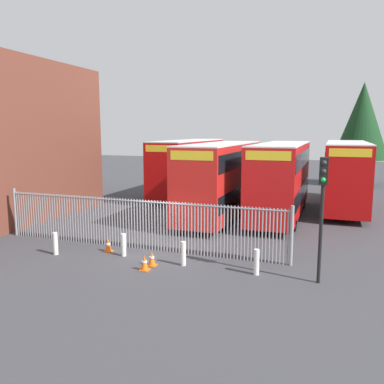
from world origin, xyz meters
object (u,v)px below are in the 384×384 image
(double_decker_bus_far_back, at_px, (189,166))
(bollard_near_left, at_px, (55,244))
(traffic_cone_mid_forecourt, at_px, (108,245))
(traffic_light_kerbside, at_px, (322,197))
(double_decker_bus_behind_fence_left, at_px, (222,177))
(bollard_far_right, at_px, (256,262))
(double_decker_bus_behind_fence_right, at_px, (346,172))
(bollard_center_front, at_px, (124,245))
(bollard_near_right, at_px, (183,254))
(traffic_cone_by_gate, at_px, (152,258))
(traffic_cone_near_kerb, at_px, (145,263))
(double_decker_bus_near_gate, at_px, (281,177))

(double_decker_bus_far_back, xyz_separation_m, bollard_near_left, (-0.14, -15.90, -1.95))
(traffic_cone_mid_forecourt, relative_size, traffic_light_kerbside, 0.14)
(double_decker_bus_behind_fence_left, distance_m, traffic_light_kerbside, 11.05)
(double_decker_bus_behind_fence_left, xyz_separation_m, bollard_far_right, (3.85, -9.20, -1.95))
(traffic_cone_mid_forecourt, bearing_deg, traffic_light_kerbside, -4.42)
(double_decker_bus_behind_fence_left, height_order, double_decker_bus_behind_fence_right, same)
(bollard_center_front, bearing_deg, bollard_near_right, -5.35)
(double_decker_bus_far_back, xyz_separation_m, bollard_center_front, (2.65, -15.11, -1.95))
(bollard_far_right, bearing_deg, bollard_near_left, -176.71)
(double_decker_bus_far_back, bearing_deg, traffic_cone_by_gate, -74.88)
(double_decker_bus_behind_fence_left, relative_size, bollard_far_right, 11.38)
(bollard_near_right, distance_m, traffic_cone_near_kerb, 1.55)
(double_decker_bus_near_gate, relative_size, traffic_cone_mid_forecourt, 18.32)
(traffic_cone_near_kerb, relative_size, traffic_light_kerbside, 0.14)
(bollard_center_front, distance_m, traffic_light_kerbside, 8.14)
(traffic_cone_mid_forecourt, bearing_deg, bollard_near_right, -8.69)
(traffic_cone_mid_forecourt, bearing_deg, bollard_far_right, -5.33)
(double_decker_bus_behind_fence_right, height_order, traffic_cone_by_gate, double_decker_bus_behind_fence_right)
(double_decker_bus_behind_fence_left, xyz_separation_m, bollard_near_right, (1.01, -9.16, -1.95))
(double_decker_bus_near_gate, xyz_separation_m, double_decker_bus_behind_fence_left, (-3.39, -1.13, 0.00))
(bollard_near_left, relative_size, bollard_center_front, 1.00)
(double_decker_bus_near_gate, xyz_separation_m, traffic_cone_by_gate, (-3.50, -10.73, -2.13))
(double_decker_bus_far_back, relative_size, traffic_cone_by_gate, 18.32)
(double_decker_bus_behind_fence_left, bearing_deg, traffic_cone_by_gate, -90.68)
(traffic_cone_mid_forecourt, bearing_deg, bollard_center_front, -18.23)
(double_decker_bus_far_back, distance_m, bollard_near_left, 16.02)
(traffic_cone_by_gate, relative_size, traffic_cone_mid_forecourt, 1.00)
(double_decker_bus_near_gate, bearing_deg, traffic_cone_mid_forecourt, -121.85)
(double_decker_bus_behind_fence_left, distance_m, bollard_far_right, 10.17)
(bollard_center_front, xyz_separation_m, bollard_near_right, (2.75, -0.26, 0.00))
(bollard_near_right, bearing_deg, double_decker_bus_behind_fence_left, 96.32)
(bollard_near_left, distance_m, bollard_near_right, 5.56)
(double_decker_bus_far_back, relative_size, bollard_far_right, 11.38)
(bollard_near_right, relative_size, bollard_far_right, 1.00)
(bollard_far_right, xyz_separation_m, traffic_light_kerbside, (2.14, -0.06, 2.51))
(double_decker_bus_behind_fence_left, height_order, bollard_far_right, double_decker_bus_behind_fence_left)
(bollard_far_right, bearing_deg, traffic_cone_mid_forecourt, 174.67)
(traffic_light_kerbside, bearing_deg, traffic_cone_by_gate, -176.84)
(double_decker_bus_behind_fence_left, xyz_separation_m, traffic_cone_near_kerb, (-0.14, -10.17, -2.13))
(bollard_center_front, bearing_deg, double_decker_bus_near_gate, 62.96)
(double_decker_bus_near_gate, bearing_deg, bollard_near_right, -102.98)
(double_decker_bus_behind_fence_right, xyz_separation_m, bollard_near_left, (-11.62, -14.74, -1.95))
(bollard_near_right, height_order, traffic_light_kerbside, traffic_light_kerbside)
(double_decker_bus_behind_fence_left, height_order, traffic_cone_mid_forecourt, double_decker_bus_behind_fence_left)
(bollard_center_front, xyz_separation_m, traffic_cone_mid_forecourt, (-0.92, 0.30, -0.19))
(bollard_far_right, height_order, traffic_cone_mid_forecourt, bollard_far_right)
(bollard_near_left, relative_size, traffic_light_kerbside, 0.22)
(double_decker_bus_behind_fence_right, xyz_separation_m, bollard_center_front, (-8.83, -13.96, -1.95))
(double_decker_bus_behind_fence_right, bearing_deg, traffic_cone_near_kerb, -115.42)
(double_decker_bus_behind_fence_left, xyz_separation_m, traffic_light_kerbside, (6.00, -9.26, 0.56))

